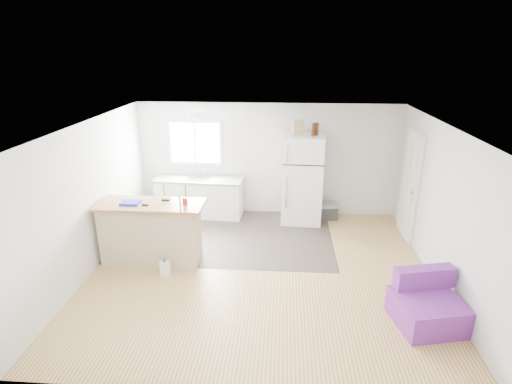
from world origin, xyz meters
TOP-DOWN VIEW (x-y plane):
  - room at (0.00, 0.00)m, footprint 5.51×5.01m
  - vinyl_zone at (-0.73, 1.25)m, footprint 4.05×2.50m
  - window at (-1.55, 2.49)m, footprint 1.18×0.06m
  - interior_door at (2.72, 1.55)m, footprint 0.11×0.92m
  - ceiling_fixture at (-1.20, 1.20)m, footprint 0.30×0.30m
  - kitchen_cabinets at (-1.46, 2.21)m, footprint 1.90×0.68m
  - peninsula at (-1.85, 0.19)m, footprint 1.75×0.68m
  - refrigerator at (0.73, 2.10)m, footprint 0.84×0.80m
  - cooler at (1.28, 2.21)m, footprint 0.49×0.37m
  - purple_seat at (2.29, -1.13)m, footprint 0.97×0.94m
  - cleaner_jug at (-1.52, -0.27)m, footprint 0.15×0.12m
  - mop at (-1.40, 0.05)m, footprint 0.25×0.37m
  - red_cup at (-1.24, 0.17)m, footprint 0.10×0.10m
  - blue_tray at (-2.14, 0.14)m, footprint 0.30×0.23m
  - tool_a at (-1.60, 0.33)m, footprint 0.14×0.05m
  - tool_b at (-1.87, 0.08)m, footprint 0.11×0.06m
  - cardboard_box at (0.60, 2.07)m, footprint 0.22×0.14m
  - bottle_left at (0.90, 2.03)m, footprint 0.09×0.09m
  - bottle_right at (0.97, 2.08)m, footprint 0.09×0.09m

SIDE VIEW (x-z plane):
  - vinyl_zone at x=-0.73m, z-range 0.00..0.00m
  - cleaner_jug at x=-1.52m, z-range -0.02..0.29m
  - cooler at x=1.28m, z-range 0.00..0.34m
  - mop at x=-1.40m, z-range -0.43..0.89m
  - purple_seat at x=2.29m, z-range -0.09..0.59m
  - kitchen_cabinets at x=-1.46m, z-range -0.13..0.98m
  - peninsula at x=-1.85m, z-range 0.01..1.08m
  - refrigerator at x=0.73m, z-range 0.00..1.84m
  - interior_door at x=2.72m, z-range -0.03..2.07m
  - tool_b at x=-1.87m, z-range 1.07..1.10m
  - tool_a at x=-1.60m, z-range 1.07..1.10m
  - blue_tray at x=-2.14m, z-range 1.07..1.11m
  - red_cup at x=-1.24m, z-range 1.07..1.19m
  - room at x=0.00m, z-range -0.01..2.41m
  - window at x=-1.55m, z-range 1.06..2.04m
  - bottle_left at x=0.90m, z-range 1.84..2.09m
  - bottle_right at x=0.97m, z-range 1.84..2.09m
  - cardboard_box at x=0.60m, z-range 1.84..2.14m
  - ceiling_fixture at x=-1.20m, z-range 2.32..2.40m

